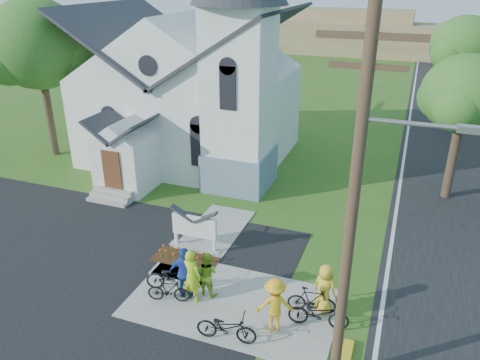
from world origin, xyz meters
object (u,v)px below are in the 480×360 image
at_px(utility_pole, 355,207).
at_px(cyclist_1, 207,274).
at_px(bike_1, 169,290).
at_px(bike_2, 226,327).
at_px(bike_0, 173,276).
at_px(cyclist_2, 185,273).
at_px(cyclist_3, 275,305).
at_px(cyclist_0, 191,276).
at_px(bike_3, 312,300).
at_px(church_sign, 194,227).
at_px(cyclist_4, 325,288).
at_px(bike_4, 319,313).

bearing_deg(utility_pole, cyclist_1, 155.91).
xyz_separation_m(bike_1, bike_2, (2.54, -1.03, 0.05)).
height_order(bike_0, cyclist_2, cyclist_2).
xyz_separation_m(bike_1, cyclist_3, (3.75, -0.05, 0.48)).
height_order(cyclist_0, bike_2, cyclist_0).
height_order(utility_pole, bike_3, utility_pole).
distance_m(cyclist_2, bike_2, 2.58).
distance_m(church_sign, cyclist_3, 5.55).
height_order(utility_pole, cyclist_0, utility_pole).
distance_m(bike_0, cyclist_3, 4.02).
distance_m(bike_1, cyclist_2, 0.81).
bearing_deg(cyclist_1, utility_pole, 163.94).
height_order(cyclist_0, bike_0, cyclist_0).
height_order(utility_pole, bike_1, utility_pole).
bearing_deg(cyclist_4, bike_4, 113.20).
xyz_separation_m(cyclist_3, bike_4, (1.27, 0.60, -0.42)).
height_order(cyclist_2, cyclist_3, cyclist_2).
height_order(utility_pole, cyclist_4, utility_pole).
bearing_deg(bike_4, bike_2, 114.87).
xyz_separation_m(cyclist_0, bike_3, (3.95, 0.80, -0.51)).
bearing_deg(bike_4, cyclist_2, 84.14).
distance_m(utility_pole, cyclist_0, 7.00).
relative_size(bike_0, bike_1, 1.31).
height_order(utility_pole, cyclist_1, utility_pole).
bearing_deg(church_sign, utility_pole, -35.60).
xyz_separation_m(bike_3, cyclist_4, (0.35, 0.24, 0.40)).
bearing_deg(bike_3, cyclist_1, 85.03).
bearing_deg(cyclist_0, cyclist_1, -116.09).
height_order(church_sign, bike_1, church_sign).
bearing_deg(utility_pole, cyclist_3, 149.56).
xyz_separation_m(cyclist_2, bike_4, (4.57, 0.15, -0.47)).
height_order(cyclist_1, bike_1, cyclist_1).
relative_size(cyclist_3, bike_3, 1.16).
bearing_deg(bike_4, bike_0, 80.97).
bearing_deg(bike_0, bike_3, -104.10).
xyz_separation_m(cyclist_1, bike_1, (-1.05, -0.85, -0.38)).
relative_size(bike_2, bike_4, 0.98).
bearing_deg(bike_2, cyclist_4, -52.69).
height_order(utility_pole, cyclist_3, utility_pole).
bearing_deg(bike_3, bike_2, 125.97).
xyz_separation_m(bike_0, bike_1, (0.18, -0.67, -0.06)).
bearing_deg(bike_4, bike_3, 23.30).
relative_size(cyclist_0, cyclist_1, 1.21).
bearing_deg(church_sign, cyclist_1, -56.32).
relative_size(bike_1, cyclist_4, 0.84).
bearing_deg(bike_2, bike_0, 51.13).
bearing_deg(bike_1, cyclist_1, -65.45).
xyz_separation_m(cyclist_2, bike_3, (4.22, 0.73, -0.50)).
relative_size(church_sign, bike_1, 1.50).
relative_size(bike_3, cyclist_4, 0.91).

